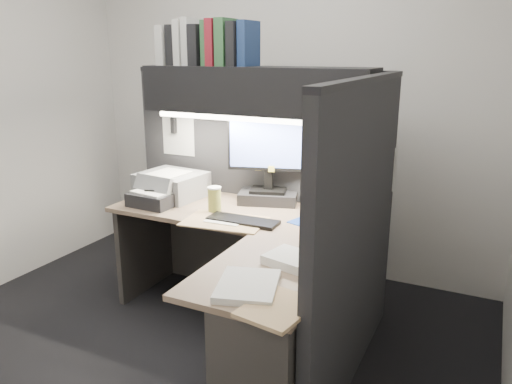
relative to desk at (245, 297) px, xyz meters
The scene contains 21 objects.
floor 0.61m from the desk, behind, with size 3.50×3.50×0.00m, color black.
wall_back 1.81m from the desk, 105.82° to the left, with size 3.50×0.04×2.70m, color silver.
partition_back 1.07m from the desk, 113.00° to the left, with size 1.90×0.06×1.60m, color black.
partition_right 0.68m from the desk, 18.19° to the left, with size 0.06×1.50×1.60m, color black.
desk is the anchor object (origin of this frame).
overhead_shelf 1.33m from the desk, 111.79° to the left, with size 1.55×0.34×0.30m, color black.
task_light_tube 1.12m from the desk, 116.16° to the left, with size 0.04×0.04×1.32m, color white.
monitor 0.99m from the desk, 106.21° to the left, with size 0.54×0.35×0.60m.
keyboard 0.51m from the desk, 118.75° to the left, with size 0.45×0.15×0.02m, color black.
mousepad 0.64m from the desk, 71.85° to the left, with size 0.23×0.21×0.00m, color navy.
mouse 0.67m from the desk, 72.67° to the left, with size 0.07×0.11×0.04m, color black.
telephone 0.79m from the desk, 66.63° to the left, with size 0.22×0.23×0.09m, color tan.
coffee_cup 0.75m from the desk, 134.69° to the left, with size 0.09×0.09×0.16m, color gold.
printer 1.19m from the desk, 145.16° to the left, with size 0.44×0.37×0.17m, color gray.
notebook_stack 1.05m from the desk, 155.36° to the left, with size 0.30×0.25×0.09m, color black.
open_folder 0.53m from the desk, 133.42° to the left, with size 0.50×0.32×0.01m, color tan.
paper_stack_a 0.44m from the desk, 14.05° to the right, with size 0.24×0.20×0.05m, color white.
paper_stack_b 0.57m from the desk, 61.01° to the right, with size 0.26×0.32×0.03m, color white.
manila_stack 0.74m from the desk, 51.20° to the right, with size 0.24×0.31×0.02m, color tan.
binder_row 1.68m from the desk, 131.59° to the left, with size 0.68×0.25×0.31m.
pinned_papers 0.83m from the desk, 90.40° to the left, with size 1.76×1.31×0.51m.
Camera 1 is at (1.57, -2.20, 1.75)m, focal length 35.00 mm.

